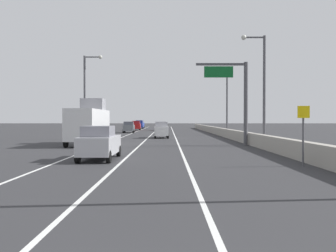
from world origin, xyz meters
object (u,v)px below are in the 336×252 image
object	(u,v)px
car_silver_2	(101,143)
box_truck	(91,123)
overhead_sign_gantry	(239,93)
lamp_post_right_second	(263,82)
speed_advisory_sign	(305,131)
lamp_post_left_mid	(89,91)
car_red_0	(138,126)
lamp_post_right_third	(227,97)
car_gray_5	(131,127)
car_white_1	(163,130)
car_black_3	(164,126)
car_blue_4	(142,125)

from	to	relation	value
car_silver_2	box_truck	world-z (taller)	box_truck
overhead_sign_gantry	lamp_post_right_second	bearing A→B (deg)	-34.52
speed_advisory_sign	lamp_post_right_second	bearing A→B (deg)	84.43
speed_advisory_sign	lamp_post_right_second	size ratio (longest dim) A/B	0.31
speed_advisory_sign	car_silver_2	world-z (taller)	speed_advisory_sign
lamp_post_left_mid	car_red_0	xyz separation A→B (m)	(2.38, 38.48, -4.56)
car_red_0	car_silver_2	bearing A→B (deg)	-87.21
lamp_post_left_mid	car_silver_2	xyz separation A→B (m)	(5.29, -21.31, -4.60)
speed_advisory_sign	box_truck	xyz separation A→B (m)	(-13.99, 16.03, 0.22)
car_silver_2	lamp_post_right_third	bearing A→B (deg)	69.45
car_gray_5	car_silver_2	bearing A→B (deg)	-86.23
car_red_0	car_white_1	size ratio (longest dim) A/B	1.14
speed_advisory_sign	box_truck	distance (m)	21.28
lamp_post_left_mid	car_silver_2	distance (m)	22.44
car_gray_5	lamp_post_right_second	bearing A→B (deg)	-65.75
speed_advisory_sign	lamp_post_left_mid	size ratio (longest dim) A/B	0.31
overhead_sign_gantry	lamp_post_right_third	distance (m)	20.38
car_black_3	car_white_1	bearing A→B (deg)	-89.46
box_truck	car_red_0	bearing A→B (deg)	89.51
car_white_1	car_blue_4	xyz separation A→B (m)	(-6.22, 47.13, 0.04)
car_black_3	box_truck	size ratio (longest dim) A/B	0.47
lamp_post_right_third	car_blue_4	world-z (taller)	lamp_post_right_third
car_silver_2	car_blue_4	world-z (taller)	car_blue_4
car_blue_4	box_truck	xyz separation A→B (m)	(-0.20, -59.64, 0.93)
car_red_0	car_white_1	xyz separation A→B (m)	(6.02, -34.31, 0.00)
car_blue_4	car_gray_5	distance (m)	28.37
car_white_1	car_blue_4	size ratio (longest dim) A/B	0.87
lamp_post_left_mid	car_black_3	bearing A→B (deg)	77.43
car_red_0	lamp_post_right_second	bearing A→B (deg)	-72.94
box_truck	car_white_1	bearing A→B (deg)	62.83
speed_advisory_sign	car_red_0	size ratio (longest dim) A/B	0.64
overhead_sign_gantry	car_black_3	distance (m)	46.15
car_black_3	car_blue_4	size ratio (longest dim) A/B	0.85
overhead_sign_gantry	speed_advisory_sign	bearing A→B (deg)	-88.35
car_silver_2	car_black_3	xyz separation A→B (m)	(2.81, 57.64, -0.04)
speed_advisory_sign	car_blue_4	xyz separation A→B (m)	(-13.80, 75.67, -0.71)
overhead_sign_gantry	car_gray_5	distance (m)	34.78
overhead_sign_gantry	box_truck	distance (m)	13.85
car_red_0	car_gray_5	size ratio (longest dim) A/B	1.13
overhead_sign_gantry	car_silver_2	xyz separation A→B (m)	(-10.24, -12.26, -3.75)
speed_advisory_sign	car_silver_2	bearing A→B (deg)	163.99
lamp_post_left_mid	car_blue_4	world-z (taller)	lamp_post_left_mid
car_red_0	box_truck	size ratio (longest dim) A/B	0.54
lamp_post_right_second	car_white_1	distance (m)	17.61
car_blue_4	overhead_sign_gantry	bearing A→B (deg)	-77.52
car_blue_4	speed_advisory_sign	bearing A→B (deg)	-79.67
car_white_1	box_truck	bearing A→B (deg)	-117.17
overhead_sign_gantry	car_gray_5	xyz separation A→B (m)	(-13.15, 31.98, -3.75)
car_white_1	lamp_post_left_mid	bearing A→B (deg)	-153.64
car_silver_2	car_gray_5	world-z (taller)	car_gray_5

